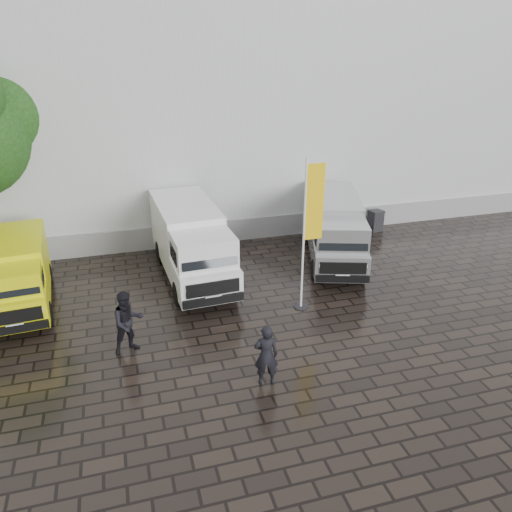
# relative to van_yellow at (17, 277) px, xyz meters

# --- Properties ---
(ground) EXTENTS (120.00, 120.00, 0.00)m
(ground) POSITION_rel_van_yellow_xyz_m (8.71, -4.02, -1.14)
(ground) COLOR black
(ground) RESTS_ON ground
(exhibition_hall) EXTENTS (44.00, 16.00, 12.00)m
(exhibition_hall) POSITION_rel_van_yellow_xyz_m (10.71, 11.98, 4.86)
(exhibition_hall) COLOR silver
(exhibition_hall) RESTS_ON ground
(hall_plinth) EXTENTS (44.00, 0.15, 1.00)m
(hall_plinth) POSITION_rel_van_yellow_xyz_m (10.71, 3.93, -0.64)
(hall_plinth) COLOR gray
(hall_plinth) RESTS_ON ground
(van_yellow) EXTENTS (2.30, 5.10, 2.29)m
(van_yellow) POSITION_rel_van_yellow_xyz_m (0.00, 0.00, 0.00)
(van_yellow) COLOR #D9DB0B
(van_yellow) RESTS_ON ground
(van_white) EXTENTS (2.43, 6.40, 2.73)m
(van_white) POSITION_rel_van_yellow_xyz_m (6.03, 0.66, 0.22)
(van_white) COLOR white
(van_white) RESTS_ON ground
(van_silver) EXTENTS (3.69, 6.21, 2.55)m
(van_silver) POSITION_rel_van_yellow_xyz_m (11.90, 0.68, 0.13)
(van_silver) COLOR #B6B7BB
(van_silver) RESTS_ON ground
(flagpole) EXTENTS (0.88, 0.50, 5.20)m
(flagpole) POSITION_rel_van_yellow_xyz_m (9.40, -2.68, 1.77)
(flagpole) COLOR black
(flagpole) RESTS_ON ground
(wheelie_bin) EXTENTS (0.67, 0.67, 1.00)m
(wheelie_bin) POSITION_rel_van_yellow_xyz_m (15.27, 3.31, -0.64)
(wheelie_bin) COLOR black
(wheelie_bin) RESTS_ON ground
(person_front) EXTENTS (0.72, 0.54, 1.78)m
(person_front) POSITION_rel_van_yellow_xyz_m (6.85, -6.28, -0.26)
(person_front) COLOR black
(person_front) RESTS_ON ground
(person_tent) EXTENTS (1.13, 1.00, 1.94)m
(person_tent) POSITION_rel_van_yellow_xyz_m (3.44, -3.72, -0.18)
(person_tent) COLOR black
(person_tent) RESTS_ON ground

